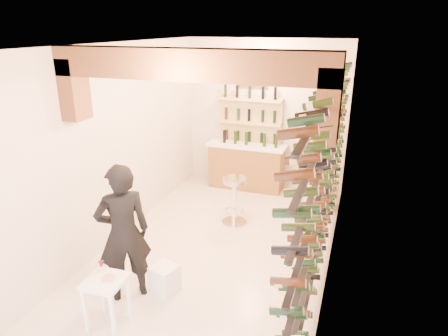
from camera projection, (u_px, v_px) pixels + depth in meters
name	position (u px, v px, depth m)	size (l,w,h in m)	color
ground	(218.00, 248.00, 6.45)	(6.00, 6.00, 0.00)	beige
room_shell	(211.00, 117.00, 5.45)	(3.52, 6.02, 3.21)	beige
wine_rack	(321.00, 171.00, 5.44)	(0.32, 5.70, 2.56)	black
back_counter	(246.00, 165.00, 8.71)	(1.70, 0.62, 1.29)	brown
back_shelving	(250.00, 134.00, 8.70)	(1.40, 0.31, 2.73)	tan
tasting_table	(106.00, 288.00, 4.63)	(0.47, 0.47, 0.79)	white
white_stool	(165.00, 279.00, 5.34)	(0.32, 0.32, 0.40)	white
person	(123.00, 233.00, 5.03)	(0.69, 0.45, 1.88)	black
chrome_barstool	(234.00, 198.00, 7.10)	(0.46, 0.46, 0.89)	silver
crate_lower	(320.00, 202.00, 7.82)	(0.45, 0.31, 0.27)	tan
crate_upper	(321.00, 188.00, 7.72)	(0.54, 0.37, 0.31)	tan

